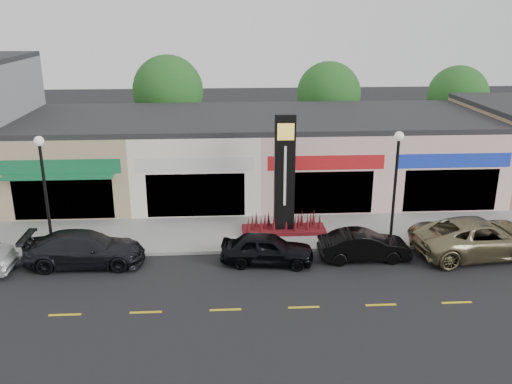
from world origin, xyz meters
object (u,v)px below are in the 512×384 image
(lamp_west_near, at_px, (44,183))
(pylon_sign, at_px, (284,192))
(lamp_east_near, at_px, (396,177))
(car_black_conv, at_px, (364,246))
(car_black_sedan, at_px, (267,249))
(car_gold_suv, at_px, (480,237))
(car_dark_sedan, at_px, (85,249))

(lamp_west_near, relative_size, pylon_sign, 0.91)
(lamp_west_near, distance_m, lamp_east_near, 16.00)
(car_black_conv, bearing_deg, car_black_sedan, 91.07)
(lamp_west_near, height_order, pylon_sign, pylon_sign)
(lamp_east_near, height_order, car_gold_suv, lamp_east_near)
(lamp_west_near, distance_m, pylon_sign, 11.19)
(car_black_conv, bearing_deg, car_dark_sedan, 88.26)
(lamp_west_near, distance_m, car_black_sedan, 10.40)
(lamp_east_near, xyz_separation_m, car_black_conv, (-1.68, -1.43, -2.80))
(lamp_east_near, bearing_deg, car_black_conv, -139.60)
(car_dark_sedan, bearing_deg, car_black_sedan, -92.24)
(lamp_west_near, xyz_separation_m, car_dark_sedan, (1.79, -1.21, -2.72))
(car_black_conv, relative_size, car_gold_suv, 0.65)
(car_dark_sedan, relative_size, car_black_conv, 1.28)
(lamp_west_near, bearing_deg, car_black_sedan, -9.02)
(lamp_west_near, distance_m, car_dark_sedan, 3.47)
(lamp_east_near, height_order, car_dark_sedan, lamp_east_near)
(lamp_west_near, distance_m, car_gold_suv, 20.01)
(lamp_west_near, relative_size, car_black_conv, 1.33)
(lamp_east_near, xyz_separation_m, car_gold_suv, (3.80, -1.27, -2.61))
(car_dark_sedan, height_order, car_black_sedan, car_dark_sedan)
(lamp_east_near, relative_size, car_gold_suv, 0.87)
(pylon_sign, relative_size, car_dark_sedan, 1.14)
(lamp_west_near, relative_size, car_gold_suv, 0.87)
(car_dark_sedan, bearing_deg, lamp_west_near, 56.14)
(lamp_west_near, height_order, car_black_sedan, lamp_west_near)
(lamp_west_near, bearing_deg, pylon_sign, 8.77)
(lamp_east_near, distance_m, car_dark_sedan, 14.52)
(car_gold_suv, bearing_deg, lamp_west_near, 80.48)
(pylon_sign, distance_m, car_dark_sedan, 9.78)
(lamp_west_near, bearing_deg, car_gold_suv, -3.67)
(car_black_conv, bearing_deg, lamp_west_near, 83.55)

